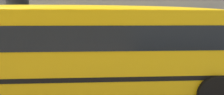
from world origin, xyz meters
The scene contains 4 objects.
ground_plane centered at (0.00, 0.00, 0.00)m, with size 400.00×400.00×0.00m, color #4C4C4F.
sidewalk_far centered at (0.00, 8.32, 0.01)m, with size 120.00×3.00×0.01m, color gray.
lane_centreline centered at (0.00, 0.00, 0.00)m, with size 110.00×0.16×0.01m, color silver.
school_bus centered at (1.85, -1.40, 1.82)m, with size 13.79×3.45×3.07m.
Camera 1 is at (3.00, -9.32, 2.65)m, focal length 39.92 mm.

